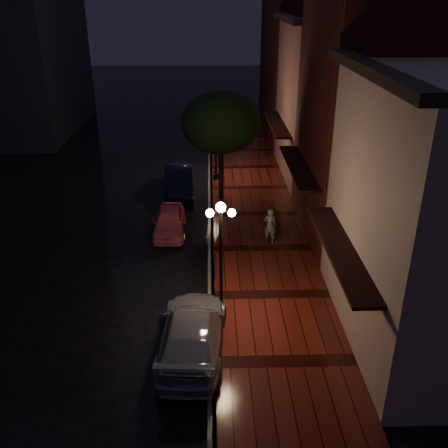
% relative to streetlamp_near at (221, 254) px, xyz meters
% --- Properties ---
extents(ground, '(120.00, 120.00, 0.00)m').
position_rel_streetlamp_near_xyz_m(ground, '(-0.35, 5.00, -2.60)').
color(ground, black).
rests_on(ground, ground).
extents(sidewalk, '(4.50, 60.00, 0.15)m').
position_rel_streetlamp_near_xyz_m(sidewalk, '(1.90, 5.00, -2.53)').
color(sidewalk, '#44140C').
rests_on(sidewalk, ground).
extents(curb, '(0.25, 60.00, 0.15)m').
position_rel_streetlamp_near_xyz_m(curb, '(-0.35, 5.00, -2.53)').
color(curb, '#595451').
rests_on(curb, ground).
extents(storefront_near, '(5.00, 8.00, 8.50)m').
position_rel_streetlamp_near_xyz_m(storefront_near, '(6.65, -1.00, 1.65)').
color(storefront_near, gray).
rests_on(storefront_near, ground).
extents(storefront_mid, '(5.00, 8.00, 11.00)m').
position_rel_streetlamp_near_xyz_m(storefront_mid, '(6.65, 7.00, 2.90)').
color(storefront_mid, '#511914').
rests_on(storefront_mid, ground).
extents(storefront_far, '(5.00, 8.00, 9.00)m').
position_rel_streetlamp_near_xyz_m(storefront_far, '(6.65, 15.00, 1.90)').
color(storefront_far, '#8C5951').
rests_on(storefront_far, ground).
extents(storefront_extra, '(5.00, 12.00, 10.00)m').
position_rel_streetlamp_near_xyz_m(storefront_extra, '(6.65, 25.00, 2.40)').
color(storefront_extra, '#511914').
rests_on(storefront_extra, ground).
extents(streetlamp_near, '(0.96, 0.36, 4.31)m').
position_rel_streetlamp_near_xyz_m(streetlamp_near, '(0.00, 0.00, 0.00)').
color(streetlamp_near, black).
rests_on(streetlamp_near, sidewalk).
extents(streetlamp_far, '(0.96, 0.36, 4.31)m').
position_rel_streetlamp_near_xyz_m(streetlamp_far, '(0.00, 14.00, 0.00)').
color(streetlamp_far, black).
rests_on(streetlamp_far, sidewalk).
extents(street_tree, '(4.16, 4.16, 5.80)m').
position_rel_streetlamp_near_xyz_m(street_tree, '(0.26, 10.99, 1.64)').
color(street_tree, black).
rests_on(street_tree, sidewalk).
extents(pink_car, '(1.47, 3.59, 1.22)m').
position_rel_streetlamp_near_xyz_m(pink_car, '(-2.30, 6.94, -1.99)').
color(pink_car, '#EE6276').
rests_on(pink_car, ground).
extents(navy_car, '(1.92, 4.62, 1.49)m').
position_rel_streetlamp_near_xyz_m(navy_car, '(-2.16, 12.29, -1.86)').
color(navy_car, black).
rests_on(navy_car, ground).
extents(silver_car, '(2.32, 5.07, 1.44)m').
position_rel_streetlamp_near_xyz_m(silver_car, '(-0.95, -1.73, -1.88)').
color(silver_car, '#97989E').
rests_on(silver_car, ground).
extents(woman_with_umbrella, '(0.96, 0.98, 2.31)m').
position_rel_streetlamp_near_xyz_m(woman_with_umbrella, '(2.33, 5.52, -0.92)').
color(woman_with_umbrella, white).
rests_on(woman_with_umbrella, sidewalk).
extents(parking_meter, '(0.12, 0.10, 1.17)m').
position_rel_streetlamp_near_xyz_m(parking_meter, '(-0.20, 2.40, -1.74)').
color(parking_meter, black).
rests_on(parking_meter, sidewalk).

